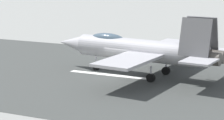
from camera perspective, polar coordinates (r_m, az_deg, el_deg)
name	(u,v)px	position (r m, az deg, el deg)	size (l,w,h in m)	color
ground_plane	(115,76)	(41.95, 0.41, -1.96)	(400.00, 400.00, 0.00)	gray
runway_strip	(115,76)	(41.94, 0.43, -1.95)	(240.00, 26.00, 0.02)	#3A3C3B
fighter_jet	(140,49)	(41.47, 3.53, 1.33)	(17.09, 15.08, 5.66)	#9E9DA2
marker_cone_mid	(125,48)	(54.24, 1.60, 1.44)	(0.44, 0.44, 0.55)	orange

